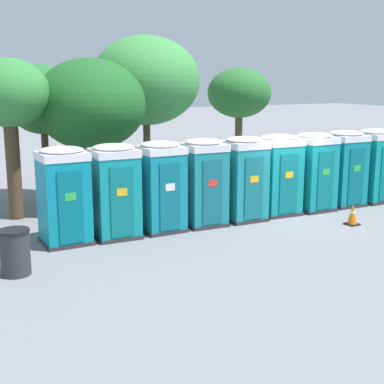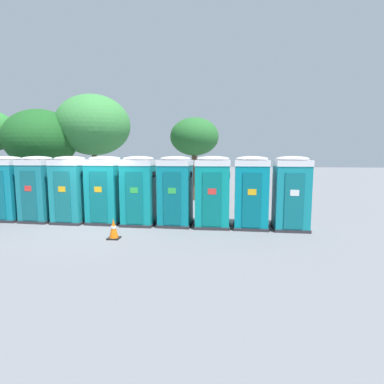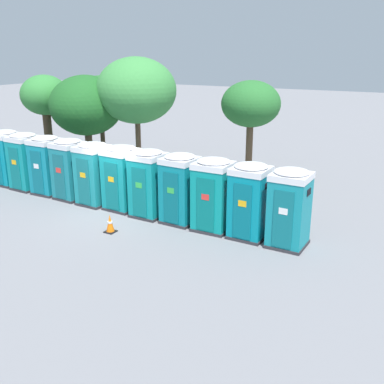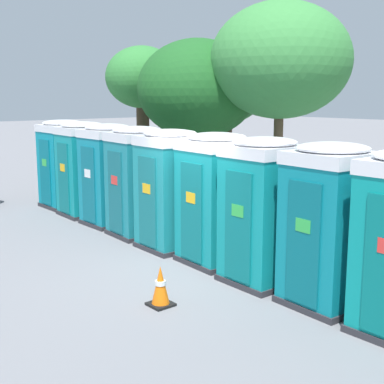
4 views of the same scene
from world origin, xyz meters
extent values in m
plane|color=slate|center=(0.00, 0.00, 0.00)|extent=(120.00, 120.00, 0.00)
cube|color=#2D2D33|center=(-4.05, 0.49, 0.05)|extent=(1.17, 1.20, 0.10)
cube|color=#108095|center=(-4.05, 0.49, 1.15)|extent=(1.11, 1.14, 2.10)
cube|color=black|center=(-3.48, 0.49, 1.89)|extent=(0.02, 0.36, 0.20)
cube|color=white|center=(-4.05, 0.49, 2.30)|extent=(1.15, 1.18, 0.20)
ellipsoid|color=white|center=(-4.05, 0.49, 2.45)|extent=(1.09, 1.12, 0.18)
cube|color=#2D2D33|center=(-2.70, 0.44, 0.05)|extent=(1.23, 1.27, 0.10)
cube|color=teal|center=(-2.70, 0.44, 1.15)|extent=(1.18, 1.21, 2.10)
cube|color=#13626C|center=(-2.74, -0.15, 1.07)|extent=(0.61, 0.07, 1.85)
cube|color=red|center=(-2.74, -0.16, 1.35)|extent=(0.28, 0.03, 0.20)
cube|color=black|center=(-2.14, 0.40, 1.89)|extent=(0.05, 0.36, 0.20)
cube|color=white|center=(-2.70, 0.44, 2.30)|extent=(1.21, 1.25, 0.20)
ellipsoid|color=white|center=(-2.70, 0.44, 2.45)|extent=(1.15, 1.19, 0.18)
cube|color=#2D2D33|center=(-1.34, 0.35, 0.05)|extent=(1.23, 1.24, 0.10)
cube|color=teal|center=(-1.34, 0.35, 1.15)|extent=(1.17, 1.18, 2.10)
cube|color=#136A70|center=(-1.37, -0.23, 1.07)|extent=(0.62, 0.05, 1.85)
cube|color=yellow|center=(-1.37, -0.25, 1.35)|extent=(0.28, 0.02, 0.20)
cube|color=black|center=(-0.77, 0.33, 1.89)|extent=(0.04, 0.36, 0.20)
cube|color=white|center=(-1.34, 0.35, 2.30)|extent=(1.21, 1.22, 0.20)
ellipsoid|color=white|center=(-1.34, 0.35, 2.45)|extent=(1.15, 1.16, 0.18)
cube|color=#2D2D33|center=(0.01, 0.41, 0.05)|extent=(1.30, 1.27, 0.10)
cube|color=teal|center=(0.01, 0.41, 1.15)|extent=(1.24, 1.21, 2.10)
cube|color=#0C6D71|center=(-0.03, -0.17, 1.07)|extent=(0.64, 0.07, 1.85)
cube|color=yellow|center=(-0.03, -0.19, 1.35)|extent=(0.28, 0.03, 0.20)
cube|color=black|center=(0.61, 0.37, 1.89)|extent=(0.05, 0.36, 0.20)
cube|color=white|center=(0.01, 0.41, 2.30)|extent=(1.28, 1.25, 0.20)
ellipsoid|color=white|center=(0.01, 0.41, 2.45)|extent=(1.21, 1.19, 0.18)
cube|color=#2D2D33|center=(1.36, 0.28, 0.05)|extent=(1.21, 1.23, 0.10)
cube|color=#0E8C8F|center=(1.36, 0.28, 1.15)|extent=(1.15, 1.17, 2.10)
cube|color=#0B6D6F|center=(1.35, -0.31, 1.07)|extent=(0.61, 0.05, 1.85)
cube|color=green|center=(1.35, -0.33, 1.35)|extent=(0.28, 0.02, 0.20)
cube|color=black|center=(1.93, 0.26, 1.89)|extent=(0.04, 0.36, 0.20)
cube|color=white|center=(1.36, 0.28, 2.30)|extent=(1.18, 1.21, 0.20)
ellipsoid|color=white|center=(1.36, 0.28, 2.45)|extent=(1.12, 1.15, 0.18)
cube|color=#2D2D33|center=(2.72, 0.28, 0.05)|extent=(1.23, 1.25, 0.10)
cube|color=#0C7D8C|center=(2.72, 0.28, 1.15)|extent=(1.17, 1.19, 2.10)
cube|color=#09626D|center=(2.69, -0.30, 1.07)|extent=(0.62, 0.06, 1.85)
cube|color=green|center=(2.69, -0.32, 1.35)|extent=(0.28, 0.02, 0.20)
cube|color=black|center=(3.29, 0.25, 1.89)|extent=(0.04, 0.36, 0.20)
cube|color=white|center=(2.72, 0.28, 2.30)|extent=(1.21, 1.23, 0.20)
ellipsoid|color=white|center=(2.72, 0.28, 2.45)|extent=(1.15, 1.17, 0.18)
cube|color=#2D2D33|center=(4.07, 0.21, 0.05)|extent=(1.25, 1.21, 0.10)
cube|color=#0B8D8B|center=(4.07, 0.21, 1.15)|extent=(1.19, 1.15, 2.10)
cube|color=#096E6C|center=(4.08, -0.37, 1.07)|extent=(0.65, 0.03, 1.85)
cube|color=red|center=(4.08, -0.39, 1.35)|extent=(0.28, 0.01, 0.20)
cube|color=black|center=(4.68, 0.22, 1.89)|extent=(0.03, 0.36, 0.20)
cube|color=white|center=(4.07, 0.21, 2.30)|extent=(1.22, 1.18, 0.20)
ellipsoid|color=white|center=(4.07, 0.21, 2.45)|extent=(1.16, 1.13, 0.18)
cube|color=#2D2D33|center=(5.43, 0.19, 0.05)|extent=(1.22, 1.23, 0.10)
cube|color=#078296|center=(5.43, 0.19, 1.15)|extent=(1.16, 1.17, 2.10)
cube|color=#076575|center=(5.41, -0.39, 1.07)|extent=(0.62, 0.05, 1.85)
cube|color=yellow|center=(5.41, -0.41, 1.35)|extent=(0.28, 0.02, 0.20)
cube|color=black|center=(6.01, 0.17, 1.89)|extent=(0.03, 0.36, 0.20)
cube|color=white|center=(5.43, 0.19, 2.30)|extent=(1.20, 1.21, 0.20)
ellipsoid|color=white|center=(5.43, 0.19, 2.45)|extent=(1.14, 1.15, 0.18)
cube|color=#2D2D33|center=(6.78, 0.12, 0.05)|extent=(1.20, 1.22, 0.10)
cube|color=teal|center=(6.78, 0.12, 1.15)|extent=(1.14, 1.16, 2.10)
cube|color=#0E6872|center=(6.77, -0.46, 1.07)|extent=(0.62, 0.04, 1.85)
cube|color=white|center=(6.77, -0.48, 1.35)|extent=(0.28, 0.01, 0.20)
cube|color=black|center=(7.36, 0.11, 1.89)|extent=(0.03, 0.36, 0.20)
cube|color=white|center=(6.78, 0.12, 2.30)|extent=(1.18, 1.20, 0.20)
ellipsoid|color=white|center=(6.78, 0.12, 2.45)|extent=(1.12, 1.14, 0.18)
cylinder|color=brown|center=(-2.42, 4.98, 1.65)|extent=(0.26, 0.26, 3.29)
ellipsoid|color=#3D8C42|center=(-2.42, 4.98, 4.16)|extent=(3.84, 3.84, 3.15)
cylinder|color=#4C3826|center=(-5.78, 6.29, 1.42)|extent=(0.25, 0.25, 2.85)
ellipsoid|color=#286B2D|center=(-5.78, 6.29, 3.51)|extent=(2.54, 2.54, 2.41)
cylinder|color=#4C3826|center=(-4.80, 4.06, 1.30)|extent=(0.36, 0.36, 2.61)
ellipsoid|color=#1E5B23|center=(-4.80, 4.06, 3.41)|extent=(3.58, 3.58, 2.93)
cylinder|color=brown|center=(2.77, 6.72, 1.52)|extent=(0.32, 0.32, 3.05)
ellipsoid|color=#286B2D|center=(2.77, 6.72, 3.63)|extent=(2.75, 2.75, 2.14)
cube|color=black|center=(1.11, -1.75, 0.02)|extent=(0.36, 0.36, 0.04)
cone|color=orange|center=(1.11, -1.75, 0.34)|extent=(0.28, 0.28, 0.60)
cylinder|color=white|center=(1.11, -1.75, 0.37)|extent=(0.17, 0.17, 0.07)
camera|label=1|loc=(-10.43, -12.72, 4.20)|focal=50.00mm
camera|label=2|loc=(4.48, -10.44, 2.54)|focal=28.00mm
camera|label=3|loc=(10.50, -12.96, 5.99)|focal=42.00mm
camera|label=4|loc=(7.46, -6.43, 3.22)|focal=50.00mm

